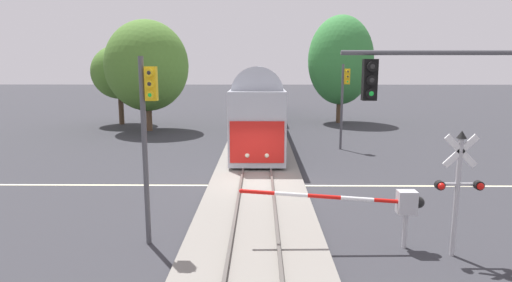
% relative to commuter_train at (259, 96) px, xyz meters
% --- Properties ---
extents(ground_plane, '(220.00, 220.00, 0.00)m').
position_rel_commuter_train_xyz_m(ground_plane, '(-0.00, -19.99, -2.79)').
color(ground_plane, '#333338').
extents(road_centre_stripe, '(44.00, 0.20, 0.01)m').
position_rel_commuter_train_xyz_m(road_centre_stripe, '(-0.00, -19.99, -2.79)').
color(road_centre_stripe, beige).
rests_on(road_centre_stripe, ground).
extents(railway_track, '(4.40, 80.00, 0.32)m').
position_rel_commuter_train_xyz_m(railway_track, '(-0.00, -19.99, -2.69)').
color(railway_track, gray).
rests_on(railway_track, ground).
extents(commuter_train, '(3.04, 38.80, 5.16)m').
position_rel_commuter_train_xyz_m(commuter_train, '(0.00, 0.00, 0.00)').
color(commuter_train, '#B2B7C1').
rests_on(commuter_train, railway_track).
extents(crossing_gate_near, '(5.59, 0.40, 1.85)m').
position_rel_commuter_train_xyz_m(crossing_gate_near, '(4.00, -26.84, -1.36)').
color(crossing_gate_near, '#B7B7BC').
rests_on(crossing_gate_near, ground).
extents(crossing_signal_mast, '(1.36, 0.44, 3.72)m').
position_rel_commuter_train_xyz_m(crossing_signal_mast, '(5.82, -27.41, -0.51)').
color(crossing_signal_mast, '#B2B2B7').
rests_on(crossing_signal_mast, ground).
extents(traffic_signal_near_right, '(5.26, 0.38, 6.06)m').
position_rel_commuter_train_xyz_m(traffic_signal_near_right, '(5.56, -28.73, 1.81)').
color(traffic_signal_near_right, '#4C4C51').
rests_on(traffic_signal_near_right, ground).
extents(traffic_signal_median, '(0.53, 0.38, 5.79)m').
position_rel_commuter_train_xyz_m(traffic_signal_median, '(-3.20, -26.62, 1.08)').
color(traffic_signal_median, '#4C4C51').
rests_on(traffic_signal_median, ground).
extents(traffic_signal_far_side, '(0.53, 0.38, 5.62)m').
position_rel_commuter_train_xyz_m(traffic_signal_far_side, '(5.66, -11.12, 0.98)').
color(traffic_signal_far_side, '#4C4C51').
rests_on(traffic_signal_far_side, ground).
extents(elm_centre_background, '(6.24, 6.24, 10.30)m').
position_rel_commuter_train_xyz_m(elm_centre_background, '(7.87, 2.64, 3.25)').
color(elm_centre_background, brown).
rests_on(elm_centre_background, ground).
extents(pine_left_background, '(5.12, 5.12, 7.43)m').
position_rel_commuter_train_xyz_m(pine_left_background, '(-13.12, 1.20, 2.13)').
color(pine_left_background, '#4C3828').
rests_on(pine_left_background, ground).
extents(oak_behind_train, '(6.95, 6.95, 9.31)m').
position_rel_commuter_train_xyz_m(oak_behind_train, '(-9.39, -2.91, 2.72)').
color(oak_behind_train, brown).
rests_on(oak_behind_train, ground).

